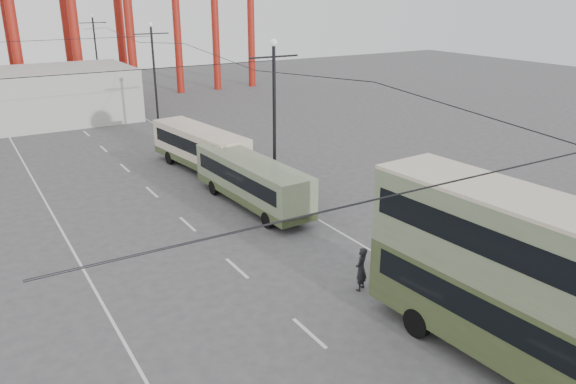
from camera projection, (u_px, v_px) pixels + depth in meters
road_markings at (167, 203)px, 33.34m from camera, size 12.52×120.00×0.01m
lamp_post_mid at (274, 119)px, 33.54m from camera, size 3.20×0.44×9.32m
lamp_post_far at (155, 75)px, 51.26m from camera, size 3.20×0.44×9.32m
lamp_post_distant at (96, 53)px, 68.98m from camera, size 3.20×0.44×9.32m
fairground_shed at (10, 99)px, 51.98m from camera, size 22.00×10.00×5.00m
double_decker_bus at (525, 279)px, 17.64m from camera, size 3.52×11.22×5.94m
single_decker_green at (252, 180)px, 32.41m from camera, size 2.74×9.93×2.78m
single_decker_cream at (200, 147)px, 38.96m from camera, size 3.58×9.68×2.94m
pedestrian at (361, 269)px, 23.34m from camera, size 0.83×0.74×1.91m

